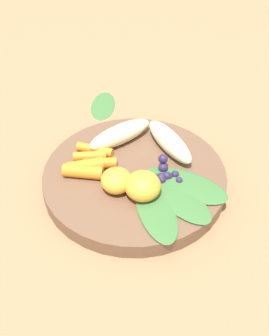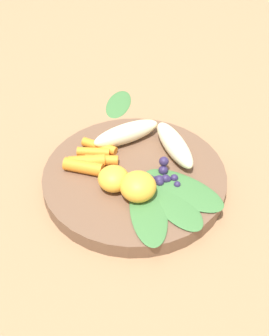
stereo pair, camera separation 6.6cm
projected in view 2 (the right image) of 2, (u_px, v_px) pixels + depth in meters
ground_plane at (134, 184)px, 0.68m from camera, size 2.40×2.40×0.00m
bowl at (134, 179)px, 0.68m from camera, size 0.28×0.28×0.02m
banana_peeled_left at (126, 133)px, 0.71m from camera, size 0.05×0.12×0.03m
banana_peeled_right at (174, 145)px, 0.69m from camera, size 0.12×0.04×0.03m
orange_segment_near at (138, 186)px, 0.62m from camera, size 0.05×0.05×0.04m
orange_segment_far at (114, 179)px, 0.63m from camera, size 0.05×0.05×0.03m
carrot_front at (99, 146)px, 0.70m from camera, size 0.05×0.05×0.01m
carrot_mid_left at (93, 152)px, 0.69m from camera, size 0.03×0.05×0.01m
carrot_mid_right at (102, 160)px, 0.68m from camera, size 0.03×0.05×0.02m
carrot_rear at (87, 162)px, 0.67m from camera, size 0.03×0.06×0.02m
carrot_small at (83, 167)px, 0.66m from camera, size 0.05×0.06×0.02m
blueberry_pile at (162, 177)px, 0.65m from camera, size 0.06×0.06×0.03m
coconut_shred_patch at (177, 185)px, 0.65m from camera, size 0.04×0.04×0.00m
kale_leaf_left at (148, 211)px, 0.61m from camera, size 0.14×0.08×0.00m
kale_leaf_right at (176, 206)px, 0.61m from camera, size 0.11×0.07×0.00m
kale_leaf_rear at (183, 190)px, 0.64m from camera, size 0.14×0.12×0.00m
kale_leaf_stray at (119, 103)px, 0.84m from camera, size 0.10×0.09×0.01m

